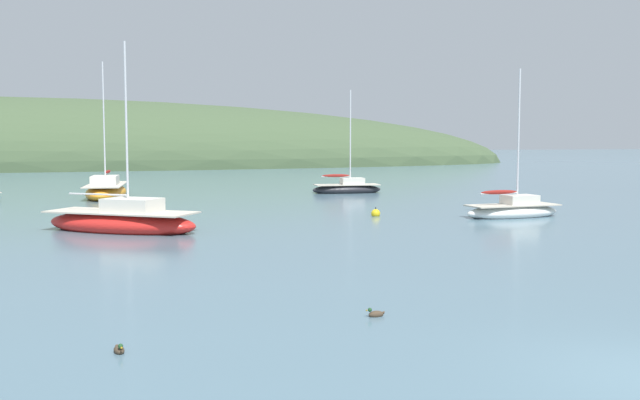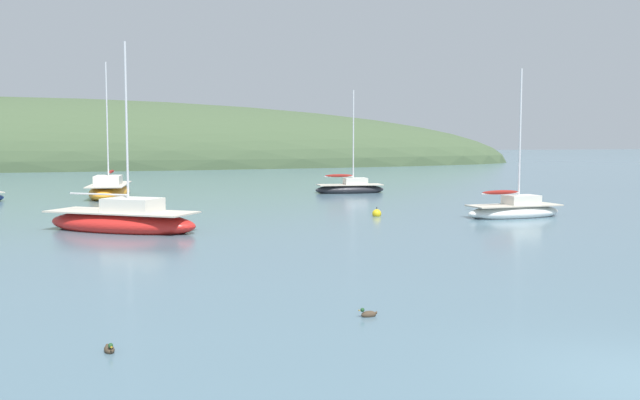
# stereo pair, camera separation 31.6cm
# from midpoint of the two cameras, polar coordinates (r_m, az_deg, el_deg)

# --- Properties ---
(sailboat_red_portside) EXTENTS (3.12, 7.31, 8.80)m
(sailboat_red_portside) POSITION_cam_midpoint_polar(r_m,az_deg,el_deg) (48.63, -16.50, 0.69)
(sailboat_red_portside) COLOR orange
(sailboat_red_portside) RESTS_ON ground
(sailboat_black_sloop) EXTENTS (6.85, 5.74, 7.89)m
(sailboat_black_sloop) POSITION_cam_midpoint_polar(r_m,az_deg,el_deg) (30.95, -15.42, -1.61)
(sailboat_black_sloop) COLOR red
(sailboat_black_sloop) RESTS_ON ground
(sailboat_teal_outer) EXTENTS (4.94, 1.92, 7.25)m
(sailboat_teal_outer) POSITION_cam_midpoint_polar(r_m,az_deg,el_deg) (50.65, 1.96, 0.93)
(sailboat_teal_outer) COLOR #232328
(sailboat_teal_outer) RESTS_ON ground
(sailboat_white_near) EXTENTS (5.06, 2.07, 7.25)m
(sailboat_white_near) POSITION_cam_midpoint_polar(r_m,az_deg,el_deg) (36.37, 14.57, -0.76)
(sailboat_white_near) COLOR white
(sailboat_white_near) RESTS_ON ground
(mooring_buoy_channel) EXTENTS (0.44, 0.44, 0.54)m
(mooring_buoy_channel) POSITION_cam_midpoint_polar(r_m,az_deg,el_deg) (35.70, 4.10, -1.06)
(mooring_buoy_channel) COLOR yellow
(mooring_buoy_channel) RESTS_ON ground
(duck_lone_left) EXTENTS (0.43, 0.21, 0.24)m
(duck_lone_left) POSITION_cam_midpoint_polar(r_m,az_deg,el_deg) (15.82, 3.79, -8.86)
(duck_lone_left) COLOR #473828
(duck_lone_left) RESTS_ON ground
(duck_lead) EXTENTS (0.24, 0.43, 0.24)m
(duck_lead) POSITION_cam_midpoint_polar(r_m,az_deg,el_deg) (13.75, -16.03, -11.15)
(duck_lead) COLOR #473828
(duck_lead) RESTS_ON ground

